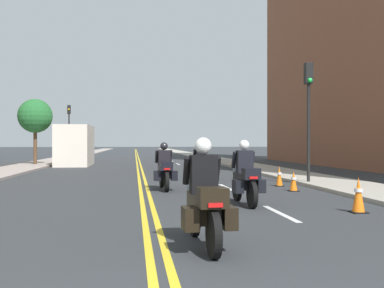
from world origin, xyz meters
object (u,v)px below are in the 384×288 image
Objects in this scene: parked_truck at (76,147)px; motorcycle_1 at (245,178)px; traffic_cone_1 at (279,176)px; traffic_light_near at (309,101)px; street_tree_0 at (35,116)px; motorcycle_0 at (205,203)px; traffic_cone_2 at (358,195)px; traffic_cone_0 at (294,181)px; motorcycle_2 at (164,170)px; motorcycle_3 at (201,165)px; traffic_light_far at (69,122)px.

motorcycle_1 is at bearing -72.34° from parked_truck.
traffic_light_near is (1.32, 0.52, 2.82)m from traffic_cone_1.
parked_truck reaches higher than traffic_cone_1.
traffic_cone_1 is at bearing -53.64° from street_tree_0.
motorcycle_0 is 2.70× the size of traffic_cone_2.
motorcycle_1 is 3.85m from traffic_cone_0.
motorcycle_0 is 4.96m from traffic_cone_2.
traffic_cone_0 is (4.18, -0.94, -0.34)m from motorcycle_2.
traffic_cone_0 is 0.81× the size of traffic_cone_2.
motorcycle_2 is 4.30m from motorcycle_3.
traffic_cone_2 is at bearing 33.90° from motorcycle_0.
motorcycle_0 is 0.98× the size of motorcycle_3.
motorcycle_2 is at bearing -73.95° from parked_truck.
motorcycle_2 is (-1.81, 3.95, -0.01)m from motorcycle_1.
traffic_light_far is at bearing 100.91° from parked_truck.
motorcycle_0 is at bearing -78.92° from traffic_light_far.
street_tree_0 is 3.51m from parked_truck.
parked_truck is (-10.71, 16.56, -1.92)m from traffic_light_near.
traffic_cone_2 is 0.18× the size of traffic_light_near.
traffic_light_near reaches higher than motorcycle_2.
traffic_cone_0 is at bearing 58.83° from motorcycle_0.
traffic_cone_0 is 21.92m from street_tree_0.
motorcycle_2 is at bearing -169.81° from traffic_cone_1.
traffic_light_near is 20.76m from street_tree_0.
traffic_light_near is at bearing 10.34° from motorcycle_2.
traffic_light_far reaches higher than motorcycle_0.
street_tree_0 is (-11.99, 18.09, 3.11)m from traffic_cone_0.
motorcycle_3 is 15.59m from parked_truck.
traffic_light_near reaches higher than traffic_cone_1.
parked_truck is at bearing 111.44° from traffic_cone_2.
street_tree_0 reaches higher than parked_truck.
motorcycle_3 is at bearing 62.42° from motorcycle_2.
motorcycle_2 is 0.43× the size of traffic_light_far.
parked_truck is at bearing -79.09° from traffic_light_far.
traffic_light_near is (5.58, 1.28, 2.53)m from motorcycle_2.
street_tree_0 is (-9.62, 13.26, 2.78)m from motorcycle_3.
motorcycle_0 reaches higher than motorcycle_2.
traffic_light_far is (-6.98, 35.63, 2.78)m from motorcycle_0.
traffic_light_far is at bearing 115.78° from traffic_light_near.
motorcycle_3 is 2.75× the size of traffic_cone_2.
street_tree_0 reaches higher than traffic_cone_2.
traffic_light_near is 19.81m from parked_truck.
traffic_cone_1 is 28.85m from traffic_light_far.
motorcycle_2 is at bearing 87.95° from motorcycle_0.
motorcycle_0 is 11.47m from traffic_light_near.
motorcycle_1 is 5.32m from traffic_cone_1.
traffic_light_far is 10.06m from street_tree_0.
motorcycle_0 is 8.45m from motorcycle_2.
motorcycle_3 is 0.34× the size of parked_truck.
motorcycle_3 is (1.77, 12.35, -0.02)m from motorcycle_0.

